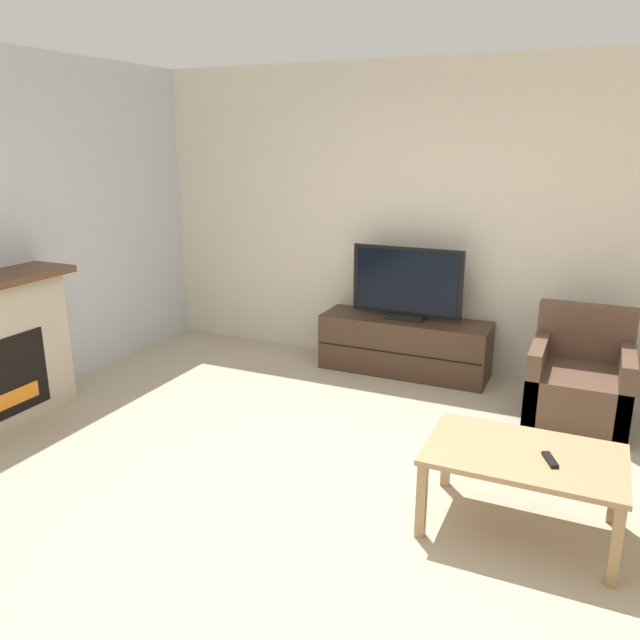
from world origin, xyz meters
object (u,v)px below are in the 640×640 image
object	(u,v)px
armchair	(579,385)
coffee_table	(524,462)
tv_stand	(404,346)
tv	(407,286)
remote	(550,460)

from	to	relation	value
armchair	coffee_table	xyz separation A→B (m)	(-0.21, -1.62, 0.13)
tv_stand	tv	bearing A→B (deg)	-90.00
tv_stand	tv	xyz separation A→B (m)	(0.00, -0.00, 0.55)
tv_stand	armchair	size ratio (longest dim) A/B	1.81
tv_stand	remote	size ratio (longest dim) A/B	9.74
tv_stand	armchair	bearing A→B (deg)	-15.73
tv	armchair	world-z (taller)	tv
armchair	coffee_table	size ratio (longest dim) A/B	0.82
armchair	remote	xyz separation A→B (m)	(-0.08, -1.66, 0.19)
armchair	remote	distance (m)	1.68
tv_stand	coffee_table	xyz separation A→B (m)	(1.27, -2.03, 0.15)
tv	remote	world-z (taller)	tv
armchair	coffee_table	distance (m)	1.63
armchair	remote	bearing A→B (deg)	-92.77
armchair	remote	size ratio (longest dim) A/B	5.37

